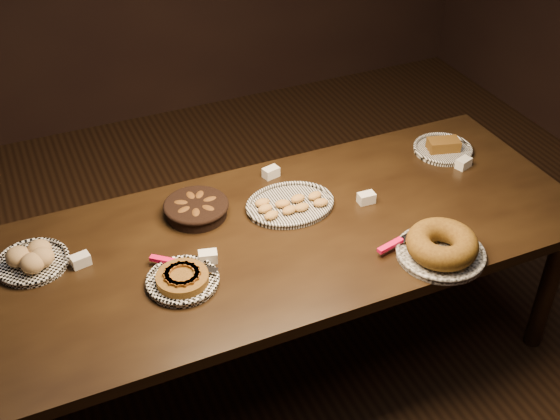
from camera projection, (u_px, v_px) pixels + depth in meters
name	position (u px, v px, depth m)	size (l,w,h in m)	color
ground	(292.00, 355.00, 3.26)	(5.00, 5.00, 0.00)	black
buffet_table	(293.00, 243.00, 2.85)	(2.40, 1.00, 0.75)	black
apple_tart_plate	(182.00, 279.00, 2.54)	(0.27, 0.30, 0.05)	white
madeleine_platter	(290.00, 205.00, 2.91)	(0.37, 0.31, 0.04)	black
bundt_cake_plate	(441.00, 247.00, 2.65)	(0.40, 0.36, 0.11)	black
croissant_basket	(196.00, 208.00, 2.86)	(0.27, 0.27, 0.07)	black
bread_roll_plate	(33.00, 259.00, 2.61)	(0.27, 0.27, 0.09)	white
loaf_plate	(443.00, 148.00, 3.27)	(0.28, 0.28, 0.06)	black
tent_cards	(286.00, 207.00, 2.89)	(1.79, 0.49, 0.04)	white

